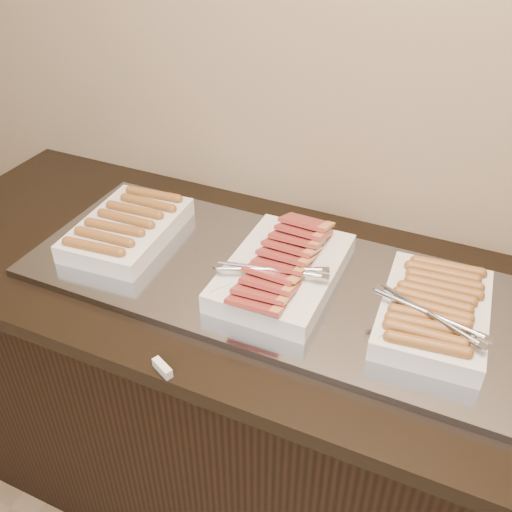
# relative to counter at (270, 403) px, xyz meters

# --- Properties ---
(counter) EXTENTS (2.06, 0.76, 0.90)m
(counter) POSITION_rel_counter_xyz_m (0.00, 0.00, 0.00)
(counter) COLOR black
(counter) RESTS_ON ground
(warming_tray) EXTENTS (1.20, 0.50, 0.02)m
(warming_tray) POSITION_rel_counter_xyz_m (-0.02, 0.00, 0.46)
(warming_tray) COLOR #91939E
(warming_tray) RESTS_ON counter
(dish_left) EXTENTS (0.25, 0.35, 0.07)m
(dish_left) POSITION_rel_counter_xyz_m (-0.42, 0.00, 0.50)
(dish_left) COLOR silver
(dish_left) RESTS_ON warming_tray
(dish_center) EXTENTS (0.27, 0.40, 0.10)m
(dish_center) POSITION_rel_counter_xyz_m (0.03, -0.00, 0.50)
(dish_center) COLOR silver
(dish_center) RESTS_ON warming_tray
(dish_right) EXTENTS (0.27, 0.35, 0.08)m
(dish_right) POSITION_rel_counter_xyz_m (0.38, -0.00, 0.50)
(dish_right) COLOR silver
(dish_right) RESTS_ON warming_tray
(label_holder) EXTENTS (0.06, 0.04, 0.02)m
(label_holder) POSITION_rel_counter_xyz_m (-0.09, -0.36, 0.46)
(label_holder) COLOR silver
(label_holder) RESTS_ON counter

